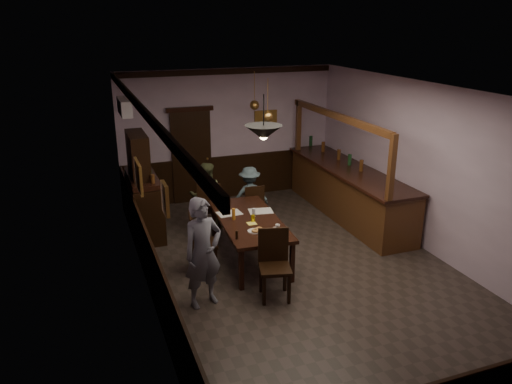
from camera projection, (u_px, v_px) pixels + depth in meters
name	position (u px, v px, depth m)	size (l,w,h in m)	color
room	(303.00, 187.00, 7.93)	(5.01, 8.01, 3.01)	#2D2621
dining_table	(249.00, 222.00, 8.65)	(1.14, 2.26, 0.75)	black
chair_far_left	(209.00, 206.00, 9.70)	(0.53, 0.53, 1.06)	black
chair_far_right	(253.00, 205.00, 9.98)	(0.43, 0.43, 0.92)	black
chair_near	(274.00, 261.00, 7.50)	(0.56, 0.56, 1.07)	black
chair_side	(198.00, 240.00, 8.27)	(0.50, 0.50, 1.02)	black
person_standing	(203.00, 253.00, 7.19)	(0.61, 0.40, 1.67)	slate
person_seated_left	(206.00, 196.00, 9.93)	(0.67, 0.52, 1.37)	#4C5533
person_seated_right	(250.00, 195.00, 10.20)	(0.78, 0.45, 1.21)	#4D646E
newspaper_left	(229.00, 213.00, 8.85)	(0.42, 0.30, 0.01)	silver
newspaper_right	(261.00, 211.00, 8.96)	(0.42, 0.30, 0.01)	silver
napkin	(252.00, 223.00, 8.43)	(0.15, 0.15, 0.00)	#FDED5D
saucer	(277.00, 229.00, 8.20)	(0.15, 0.15, 0.01)	white
coffee_cup	(278.00, 227.00, 8.18)	(0.08, 0.08, 0.07)	white
pastry_plate	(254.00, 231.00, 8.11)	(0.22, 0.22, 0.01)	white
pastry_ring_a	(255.00, 231.00, 8.06)	(0.13, 0.13, 0.04)	#C68C47
pastry_ring_b	(259.00, 229.00, 8.12)	(0.13, 0.13, 0.04)	#C68C47
soda_can	(253.00, 218.00, 8.49)	(0.07, 0.07, 0.12)	yellow
beer_glass	(234.00, 214.00, 8.56)	(0.06, 0.06, 0.20)	#BF721E
water_glass	(254.00, 212.00, 8.70)	(0.06, 0.06, 0.15)	silver
pepper_mill	(237.00, 235.00, 7.81)	(0.04, 0.04, 0.14)	black
sideboard	(143.00, 194.00, 9.66)	(0.54, 1.52, 2.01)	black
bar_counter	(348.00, 190.00, 10.59)	(0.93, 4.00, 2.25)	#4B2914
door_back	(192.00, 157.00, 11.28)	(0.90, 0.06, 2.10)	black
ac_unit	(125.00, 107.00, 9.41)	(0.20, 0.85, 0.30)	white
picture_left_small	(165.00, 199.00, 5.49)	(0.04, 0.28, 0.36)	olive
picture_left_large	(139.00, 176.00, 7.77)	(0.04, 0.62, 0.48)	olive
picture_back	(266.00, 119.00, 11.63)	(0.55, 0.04, 0.42)	olive
pendant_iron	(264.00, 133.00, 7.35)	(0.56, 0.56, 0.67)	black
pendant_brass_mid	(268.00, 116.00, 9.31)	(0.20, 0.20, 0.81)	#BF8C3F
pendant_brass_far	(254.00, 105.00, 10.49)	(0.20, 0.20, 0.81)	#BF8C3F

